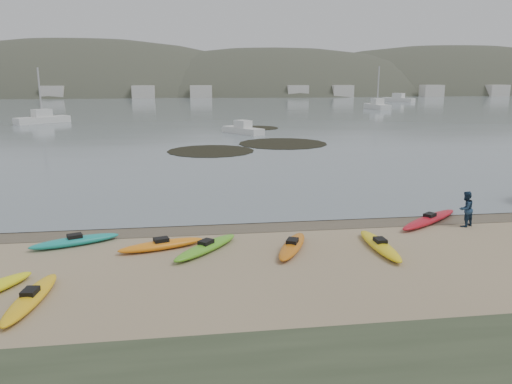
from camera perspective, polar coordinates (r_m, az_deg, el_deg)
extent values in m
plane|color=tan|center=(22.98, 0.00, -3.65)|extent=(600.00, 600.00, 0.00)
plane|color=brown|center=(22.69, 0.11, -3.85)|extent=(60.00, 60.00, 0.00)
plane|color=slate|center=(321.89, -7.64, 11.69)|extent=(1200.00, 1200.00, 0.00)
ellipsoid|color=yellow|center=(20.15, 13.97, -5.95)|extent=(0.75, 3.79, 0.34)
ellipsoid|color=orange|center=(19.97, -10.76, -5.97)|extent=(3.46, 1.73, 0.34)
ellipsoid|color=#5FBD25|center=(19.46, -5.72, -6.30)|extent=(2.93, 3.26, 0.34)
ellipsoid|color=yellow|center=(16.55, -24.35, -11.00)|extent=(1.15, 3.74, 0.34)
ellipsoid|color=teal|center=(21.34, -19.97, -5.30)|extent=(3.51, 1.95, 0.34)
ellipsoid|color=orange|center=(19.54, 4.16, -6.19)|extent=(2.04, 3.35, 0.34)
ellipsoid|color=red|center=(24.42, 19.21, -2.97)|extent=(4.22, 3.33, 0.34)
imported|color=navy|center=(24.29, 22.84, -1.79)|extent=(0.97, 0.89, 1.62)
cylinder|color=black|center=(45.63, -5.19, 4.67)|extent=(7.89, 7.89, 0.04)
cylinder|color=black|center=(50.72, 3.08, 5.54)|extent=(8.92, 8.92, 0.04)
cylinder|color=black|center=(66.34, -0.17, 7.31)|extent=(6.33, 6.33, 0.04)
cube|color=silver|center=(79.92, -23.23, 7.61)|extent=(7.26, 6.77, 1.09)
cube|color=silver|center=(59.81, -1.50, 7.06)|extent=(4.63, 6.03, 0.85)
cube|color=silver|center=(109.82, 13.67, 9.49)|extent=(2.87, 8.74, 1.21)
cube|color=silver|center=(144.60, 15.95, 10.12)|extent=(7.39, 8.62, 1.25)
ellipsoid|color=#384235|center=(222.18, -18.96, 5.92)|extent=(220.00, 120.00, 80.00)
ellipsoid|color=#384235|center=(216.31, 2.17, 7.16)|extent=(200.00, 110.00, 68.00)
ellipsoid|color=#384235|center=(254.76, 21.06, 6.78)|extent=(230.00, 130.00, 76.00)
cube|color=beige|center=(171.35, -21.54, 10.56)|extent=(7.00, 5.00, 4.00)
cube|color=beige|center=(167.53, -13.39, 11.06)|extent=(7.00, 5.00, 4.00)
cube|color=beige|center=(167.11, -5.01, 11.35)|extent=(7.00, 5.00, 4.00)
cube|color=beige|center=(170.11, 3.25, 11.41)|extent=(7.00, 5.00, 4.00)
cube|color=beige|center=(176.36, 11.07, 11.25)|extent=(7.00, 5.00, 4.00)
cube|color=beige|center=(185.52, 18.23, 10.92)|extent=(7.00, 5.00, 4.00)
cube|color=beige|center=(197.19, 24.61, 10.49)|extent=(7.00, 5.00, 4.00)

